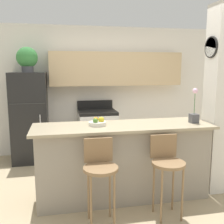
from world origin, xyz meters
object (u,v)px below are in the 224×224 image
object	(u,v)px
bar_stool_right	(167,164)
fruit_bowl	(98,123)
potted_plant_on_fridge	(27,59)
refrigerator	(30,117)
stove_range	(97,133)
orchid_vase	(194,113)
bar_stool_left	(100,169)

from	to	relation	value
bar_stool_right	fruit_bowl	xyz separation A→B (m)	(-0.72, 0.57, 0.40)
potted_plant_on_fridge	fruit_bowl	xyz separation A→B (m)	(1.01, -1.72, -0.86)
refrigerator	fruit_bowl	distance (m)	2.00
stove_range	orchid_vase	xyz separation A→B (m)	(1.05, -1.82, 0.67)
orchid_vase	potted_plant_on_fridge	bearing A→B (deg)	142.08
bar_stool_right	potted_plant_on_fridge	distance (m)	3.13
refrigerator	fruit_bowl	size ratio (longest dim) A/B	7.30
stove_range	orchid_vase	world-z (taller)	orchid_vase
bar_stool_right	potted_plant_on_fridge	bearing A→B (deg)	127.29
fruit_bowl	stove_range	bearing A→B (deg)	82.00
bar_stool_left	bar_stool_right	xyz separation A→B (m)	(0.78, 0.00, 0.00)
potted_plant_on_fridge	orchid_vase	world-z (taller)	potted_plant_on_fridge
stove_range	bar_stool_left	bearing A→B (deg)	-97.47
bar_stool_left	orchid_vase	bearing A→B (deg)	19.53
refrigerator	potted_plant_on_fridge	size ratio (longest dim) A/B	3.66
stove_range	bar_stool_right	bearing A→B (deg)	-78.21
bar_stool_right	fruit_bowl	size ratio (longest dim) A/B	4.20
refrigerator	stove_range	xyz separation A→B (m)	(1.26, 0.02, -0.36)
potted_plant_on_fridge	orchid_vase	xyz separation A→B (m)	(2.31, -1.80, -0.76)
orchid_vase	bar_stool_right	bearing A→B (deg)	-140.06
refrigerator	potted_plant_on_fridge	distance (m)	1.07
refrigerator	bar_stool_left	size ratio (longest dim) A/B	1.74
refrigerator	orchid_vase	size ratio (longest dim) A/B	3.53
stove_range	bar_stool_left	world-z (taller)	stove_range
bar_stool_left	fruit_bowl	distance (m)	0.69
stove_range	potted_plant_on_fridge	xyz separation A→B (m)	(-1.26, -0.02, 1.43)
stove_range	potted_plant_on_fridge	distance (m)	1.91
potted_plant_on_fridge	orchid_vase	distance (m)	3.03
stove_range	potted_plant_on_fridge	world-z (taller)	potted_plant_on_fridge
refrigerator	fruit_bowl	bearing A→B (deg)	-59.41
potted_plant_on_fridge	fruit_bowl	bearing A→B (deg)	-59.41
bar_stool_left	orchid_vase	xyz separation A→B (m)	(1.36, 0.48, 0.50)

